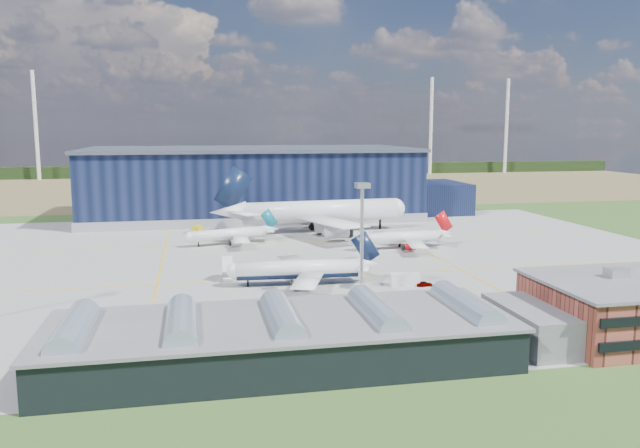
{
  "coord_description": "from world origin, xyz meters",
  "views": [
    {
      "loc": [
        -21.81,
        -144.94,
        33.29
      ],
      "look_at": [
        10.17,
        11.34,
        8.79
      ],
      "focal_mm": 35.0,
      "sensor_mm": 36.0,
      "label": 1
    }
  ],
  "objects": [
    {
      "name": "car_b",
      "position": [
        -4.76,
        -48.0,
        0.6
      ],
      "size": [
        3.81,
        1.83,
        1.2
      ],
      "primitive_type": "imported",
      "rotation": [
        0.0,
        0.0,
        1.73
      ],
      "color": "#99999E",
      "rests_on": "ground"
    },
    {
      "name": "gse_cart_a",
      "position": [
        3.65,
        -7.04,
        0.63
      ],
      "size": [
        2.6,
        3.3,
        1.26
      ],
      "primitive_type": "cube",
      "rotation": [
        0.0,
        0.0,
        -0.24
      ],
      "color": "silver",
      "rests_on": "ground"
    },
    {
      "name": "airliner_regional",
      "position": [
        -12.08,
        34.48,
        4.71
      ],
      "size": [
        35.52,
        35.09,
        9.42
      ],
      "primitive_type": null,
      "rotation": [
        0.0,
        0.0,
        3.42
      ],
      "color": "white",
      "rests_on": "ground"
    },
    {
      "name": "hangar",
      "position": [
        2.81,
        94.8,
        11.62
      ],
      "size": [
        145.0,
        62.0,
        26.1
      ],
      "color": "black",
      "rests_on": "ground"
    },
    {
      "name": "airliner_widebody",
      "position": [
        18.63,
        50.25,
        10.56
      ],
      "size": [
        69.34,
        68.04,
        21.12
      ],
      "primitive_type": null,
      "rotation": [
        0.0,
        0.0,
        0.08
      ],
      "color": "white",
      "rests_on": "ground"
    },
    {
      "name": "apron",
      "position": [
        0.0,
        10.0,
        0.03
      ],
      "size": [
        220.0,
        160.0,
        0.08
      ],
      "color": "#979692",
      "rests_on": "ground"
    },
    {
      "name": "ground",
      "position": [
        0.0,
        0.0,
        0.0
      ],
      "size": [
        600.0,
        600.0,
        0.0
      ],
      "primitive_type": "plane",
      "color": "#28521E",
      "rests_on": "ground"
    },
    {
      "name": "airstair",
      "position": [
        -14.92,
        -8.54,
        1.78
      ],
      "size": [
        2.39,
        5.63,
        3.56
      ],
      "primitive_type": "cube",
      "rotation": [
        0.0,
        0.0,
        -0.03
      ],
      "color": "silver",
      "rests_on": "ground"
    },
    {
      "name": "glass_concourse",
      "position": [
        -6.45,
        -60.0,
        3.69
      ],
      "size": [
        78.0,
        23.0,
        8.6
      ],
      "color": "black",
      "rests_on": "ground"
    },
    {
      "name": "gse_tug_c",
      "position": [
        -20.8,
        62.0,
        0.78
      ],
      "size": [
        3.43,
        4.16,
        1.56
      ],
      "primitive_type": "cube",
      "rotation": [
        0.0,
        0.0,
        -0.39
      ],
      "color": "gold",
      "rests_on": "ground"
    },
    {
      "name": "car_a",
      "position": [
        25.8,
        -23.05,
        0.6
      ],
      "size": [
        3.58,
        1.57,
        1.2
      ],
      "primitive_type": "imported",
      "rotation": [
        0.0,
        0.0,
        1.61
      ],
      "color": "#99999E",
      "rests_on": "ground"
    },
    {
      "name": "airliner_navy",
      "position": [
        -0.42,
        -16.27,
        5.52
      ],
      "size": [
        35.77,
        35.08,
        11.05
      ],
      "primitive_type": null,
      "rotation": [
        0.0,
        0.0,
        3.08
      ],
      "color": "white",
      "rests_on": "ground"
    },
    {
      "name": "treeline",
      "position": [
        0.0,
        300.0,
        4.0
      ],
      "size": [
        600.0,
        8.0,
        8.0
      ],
      "primitive_type": "cube",
      "color": "black",
      "rests_on": "ground"
    },
    {
      "name": "airliner_red",
      "position": [
        34.48,
        18.23,
        4.96
      ],
      "size": [
        33.03,
        32.44,
        9.91
      ],
      "primitive_type": null,
      "rotation": [
        0.0,
        0.0,
        3.24
      ],
      "color": "white",
      "rests_on": "ground"
    },
    {
      "name": "gse_van_b",
      "position": [
        36.23,
        16.07,
        1.05
      ],
      "size": [
        3.3,
        4.97,
        2.09
      ],
      "primitive_type": "cube",
      "rotation": [
        0.0,
        0.0,
        0.29
      ],
      "color": "silver",
      "rests_on": "ground"
    },
    {
      "name": "gse_tug_a",
      "position": [
        -21.72,
        -38.47,
        0.8
      ],
      "size": [
        3.69,
        4.47,
        1.6
      ],
      "primitive_type": "cube",
      "rotation": [
        0.0,
        0.0,
        0.41
      ],
      "color": "gold",
      "rests_on": "ground"
    },
    {
      "name": "gse_van_a",
      "position": [
        21.98,
        -21.5,
        1.34
      ],
      "size": [
        6.41,
        3.38,
        2.68
      ],
      "primitive_type": "cube",
      "rotation": [
        0.0,
        0.0,
        1.45
      ],
      "color": "silver",
      "rests_on": "ground"
    },
    {
      "name": "farmland",
      "position": [
        0.0,
        220.0,
        0.0
      ],
      "size": [
        600.0,
        220.0,
        0.01
      ],
      "primitive_type": "cube",
      "color": "olive",
      "rests_on": "ground"
    },
    {
      "name": "light_mast_center",
      "position": [
        10.0,
        -30.0,
        15.43
      ],
      "size": [
        2.6,
        2.6,
        23.0
      ],
      "color": "silver",
      "rests_on": "ground"
    },
    {
      "name": "gse_van_c",
      "position": [
        39.48,
        -46.0,
        1.32
      ],
      "size": [
        6.07,
        4.47,
        2.63
      ],
      "primitive_type": "cube",
      "rotation": [
        0.0,
        0.0,
        1.95
      ],
      "color": "silver",
      "rests_on": "ground"
    }
  ]
}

